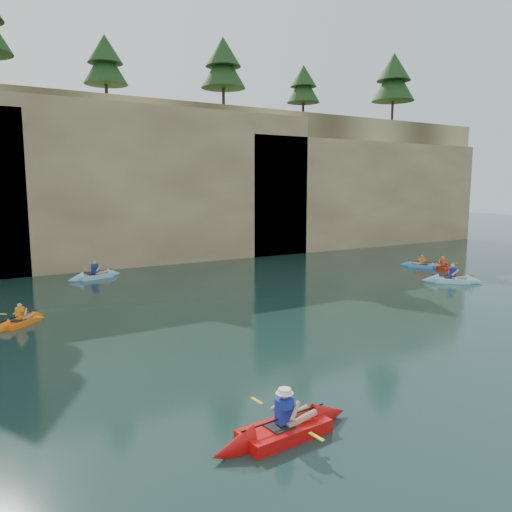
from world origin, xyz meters
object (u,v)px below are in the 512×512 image
kayaker_orange (21,321)px  kayaker_ltblue_near (452,280)px  kayaker_red_far (442,267)px  main_kayaker (284,429)px

kayaker_orange → kayaker_ltblue_near: kayaker_ltblue_near is taller
kayaker_orange → kayaker_red_far: kayaker_orange is taller
kayaker_ltblue_near → kayaker_red_far: size_ratio=1.01×
main_kayaker → kayaker_red_far: size_ratio=1.26×
main_kayaker → kayaker_orange: bearing=102.8°
kayaker_ltblue_near → kayaker_red_far: (3.43, 3.41, -0.03)m
kayaker_orange → kayaker_red_far: 25.86m
kayaker_orange → kayaker_ltblue_near: 22.67m
kayaker_ltblue_near → main_kayaker: bearing=-110.1°
main_kayaker → kayaker_orange: main_kayaker is taller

